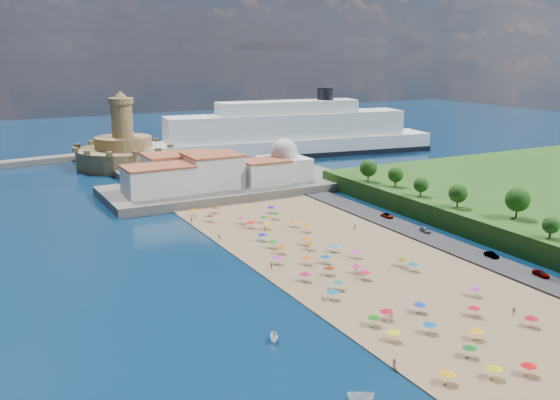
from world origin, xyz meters
TOP-DOWN VIEW (x-y plane):
  - ground at (0.00, 0.00)m, footprint 700.00×700.00m
  - terrace at (10.00, 73.00)m, footprint 90.00×36.00m
  - jetty at (-12.00, 108.00)m, footprint 18.00×70.00m
  - waterfront_buildings at (-3.05, 73.64)m, footprint 57.00×29.00m
  - domed_building at (30.00, 71.00)m, footprint 16.00×16.00m
  - fortress at (-12.00, 138.00)m, footprint 40.00×40.00m
  - cruise_ship at (63.50, 129.48)m, footprint 146.04×40.15m
  - beach_parasols at (-1.46, -10.88)m, footprint 31.81×117.14m
  - beachgoers at (-5.27, -7.66)m, footprint 39.98×96.28m
  - moored_boats at (-28.91, -52.10)m, footprint 5.79×26.60m
  - parked_cars at (36.00, -10.12)m, footprint 2.34×59.85m
  - hillside_trees at (48.88, -6.14)m, footprint 14.49×103.78m

SIDE VIEW (x-z plane):
  - ground at x=0.00m, z-range 0.00..0.00m
  - moored_boats at x=-28.91m, z-range -0.05..1.53m
  - beachgoers at x=-5.27m, z-range 0.19..2.08m
  - jetty at x=-12.00m, z-range 0.00..2.40m
  - parked_cars at x=36.00m, z-range 0.64..2.03m
  - terrace at x=10.00m, z-range 0.00..3.00m
  - beach_parasols at x=-1.46m, z-range 1.05..3.25m
  - fortress at x=-12.00m, z-range -9.52..22.88m
  - waterfront_buildings at x=-3.05m, z-range 2.38..13.38m
  - domed_building at x=30.00m, z-range 1.47..16.47m
  - cruise_ship at x=63.50m, z-range -6.44..25.13m
  - hillside_trees at x=48.88m, z-range 6.12..14.45m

